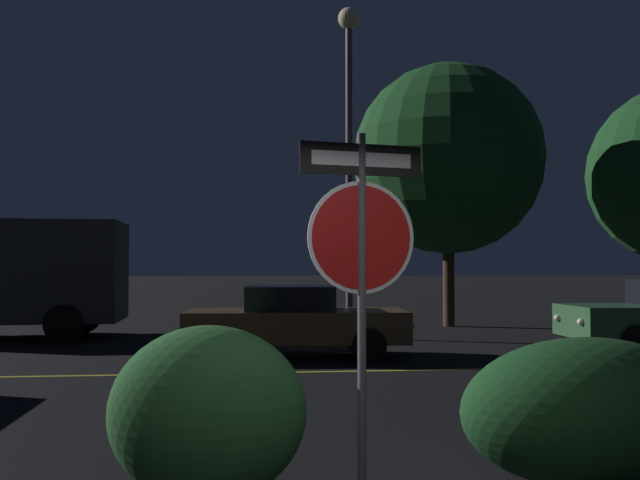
% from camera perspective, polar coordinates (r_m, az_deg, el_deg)
% --- Properties ---
extents(road_center_stripe, '(37.67, 0.12, 0.01)m').
position_cam_1_polar(road_center_stripe, '(11.37, -3.82, -10.53)').
color(road_center_stripe, gold).
rests_on(road_center_stripe, ground_plane).
extents(stop_sign, '(0.88, 0.19, 2.59)m').
position_cam_1_polar(stop_sign, '(4.94, 3.35, -0.32)').
color(stop_sign, '#4C4C51').
rests_on(stop_sign, ground_plane).
extents(hedge_bush_2, '(1.40, 0.78, 1.25)m').
position_cam_1_polar(hedge_bush_2, '(5.21, -8.95, -13.58)').
color(hedge_bush_2, '#285B2D').
rests_on(hedge_bush_2, ground_plane).
extents(hedge_bush_3, '(1.98, 1.05, 1.12)m').
position_cam_1_polar(hedge_bush_3, '(5.91, 20.63, -12.71)').
color(hedge_bush_3, '#19421E').
rests_on(hedge_bush_3, ground_plane).
extents(passing_car_2, '(4.17, 2.04, 1.31)m').
position_cam_1_polar(passing_car_2, '(13.14, -2.00, -6.48)').
color(passing_car_2, brown).
rests_on(passing_car_2, ground_plane).
extents(street_lamp, '(0.52, 0.52, 7.79)m').
position_cam_1_polar(street_lamp, '(17.02, 2.33, 10.19)').
color(street_lamp, '#4C4C51').
rests_on(street_lamp, ground_plane).
extents(tree_0, '(5.34, 5.34, 7.36)m').
position_cam_1_polar(tree_0, '(20.46, 10.19, 6.37)').
color(tree_0, '#422D1E').
rests_on(tree_0, ground_plane).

